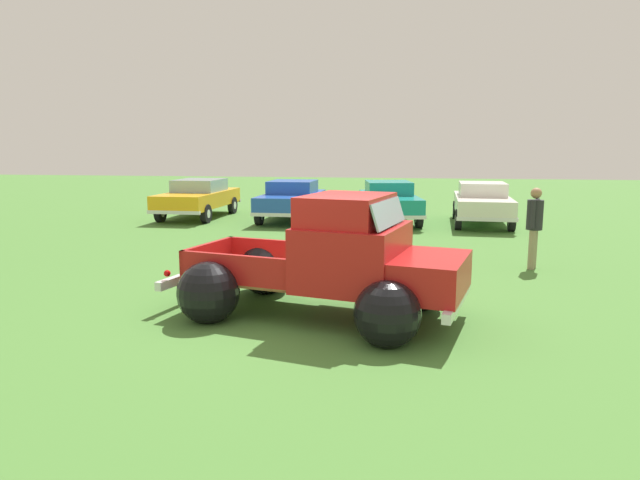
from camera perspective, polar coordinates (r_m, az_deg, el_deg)
The scene contains 8 objects.
ground_plane at distance 8.93m, azimuth -0.66°, elevation -7.60°, with size 80.00×80.00×0.00m, color #477A33.
vintage_pickup_truck at distance 8.59m, azimuth 1.72°, elevation -3.05°, with size 4.93×3.53×1.96m.
show_car_0 at distance 21.43m, azimuth -12.36°, elevation 4.37°, with size 1.93×4.58×1.43m.
show_car_1 at distance 20.11m, azimuth -2.89°, elevation 4.24°, with size 1.92×4.21×1.43m.
show_car_2 at distance 19.81m, azimuth 7.06°, elevation 4.11°, with size 2.53×4.84×1.43m.
show_car_3 at distance 19.81m, azimuth 16.30°, elevation 3.79°, with size 2.02×4.49×1.43m.
spectator_0 at distance 12.87m, azimuth 21.16°, elevation 1.68°, with size 0.44×0.52×1.77m.
lane_cone_0 at distance 11.03m, azimuth 0.92°, elevation -2.60°, with size 0.36×0.36×0.63m.
Camera 1 is at (1.46, -8.41, 2.63)m, focal length 31.16 mm.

